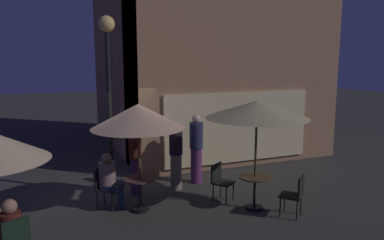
{
  "coord_description": "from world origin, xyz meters",
  "views": [
    {
      "loc": [
        -1.55,
        -8.62,
        3.27
      ],
      "look_at": [
        1.84,
        -0.3,
        1.78
      ],
      "focal_mm": 34.41,
      "sensor_mm": 36.0,
      "label": 1
    }
  ],
  "objects_px": {
    "patron_seated_0": "(109,177)",
    "patron_seated_1": "(10,231)",
    "patio_umbrella_1": "(138,117)",
    "patron_standing_3": "(176,155)",
    "cafe_chair_0": "(220,179)",
    "patron_standing_2": "(196,149)",
    "patron_standing_4": "(135,159)",
    "street_lamp_near_corner": "(108,63)",
    "patio_umbrella_0": "(257,110)",
    "cafe_chair_1": "(296,192)",
    "cafe_chair_2": "(103,183)",
    "cafe_table_1": "(140,187)",
    "cafe_table_0": "(255,186)"
  },
  "relations": [
    {
      "from": "patron_seated_0",
      "to": "patron_seated_1",
      "type": "distance_m",
      "value": 2.69
    },
    {
      "from": "patio_umbrella_1",
      "to": "patron_standing_3",
      "type": "relative_size",
      "value": 1.35
    },
    {
      "from": "cafe_chair_0",
      "to": "patron_standing_2",
      "type": "height_order",
      "value": "patron_standing_2"
    },
    {
      "from": "patron_standing_3",
      "to": "patron_standing_4",
      "type": "distance_m",
      "value": 1.02
    },
    {
      "from": "patron_seated_0",
      "to": "patron_standing_4",
      "type": "xyz_separation_m",
      "value": [
        0.74,
        0.64,
        0.17
      ]
    },
    {
      "from": "street_lamp_near_corner",
      "to": "patio_umbrella_1",
      "type": "height_order",
      "value": "street_lamp_near_corner"
    },
    {
      "from": "patio_umbrella_0",
      "to": "cafe_chair_1",
      "type": "distance_m",
      "value": 1.89
    },
    {
      "from": "street_lamp_near_corner",
      "to": "patio_umbrella_0",
      "type": "height_order",
      "value": "street_lamp_near_corner"
    },
    {
      "from": "street_lamp_near_corner",
      "to": "patron_standing_2",
      "type": "relative_size",
      "value": 2.31
    },
    {
      "from": "street_lamp_near_corner",
      "to": "patron_standing_2",
      "type": "distance_m",
      "value": 3.17
    },
    {
      "from": "cafe_chair_1",
      "to": "patron_standing_4",
      "type": "bearing_deg",
      "value": 8.43
    },
    {
      "from": "cafe_chair_2",
      "to": "patron_standing_3",
      "type": "distance_m",
      "value": 1.97
    },
    {
      "from": "cafe_chair_2",
      "to": "patron_seated_0",
      "type": "distance_m",
      "value": 0.21
    },
    {
      "from": "patio_umbrella_0",
      "to": "cafe_chair_2",
      "type": "xyz_separation_m",
      "value": [
        -3.06,
        1.31,
        -1.65
      ]
    },
    {
      "from": "cafe_chair_2",
      "to": "patron_seated_1",
      "type": "relative_size",
      "value": 0.77
    },
    {
      "from": "patio_umbrella_0",
      "to": "patron_standing_2",
      "type": "bearing_deg",
      "value": 103.68
    },
    {
      "from": "cafe_table_1",
      "to": "cafe_chair_2",
      "type": "relative_size",
      "value": 0.79
    },
    {
      "from": "street_lamp_near_corner",
      "to": "cafe_chair_0",
      "type": "xyz_separation_m",
      "value": [
        2.25,
        -1.37,
        -2.67
      ]
    },
    {
      "from": "cafe_chair_0",
      "to": "cafe_chair_1",
      "type": "height_order",
      "value": "cafe_chair_1"
    },
    {
      "from": "cafe_chair_0",
      "to": "patron_seated_0",
      "type": "relative_size",
      "value": 0.69
    },
    {
      "from": "patron_seated_0",
      "to": "patron_standing_4",
      "type": "height_order",
      "value": "patron_standing_4"
    },
    {
      "from": "patron_standing_2",
      "to": "patron_standing_4",
      "type": "distance_m",
      "value": 1.71
    },
    {
      "from": "patio_umbrella_1",
      "to": "patron_seated_1",
      "type": "bearing_deg",
      "value": -146.55
    },
    {
      "from": "cafe_table_1",
      "to": "patron_seated_0",
      "type": "xyz_separation_m",
      "value": [
        -0.58,
        0.39,
        0.17
      ]
    },
    {
      "from": "cafe_table_0",
      "to": "cafe_chair_2",
      "type": "height_order",
      "value": "cafe_chair_2"
    },
    {
      "from": "street_lamp_near_corner",
      "to": "patron_seated_0",
      "type": "height_order",
      "value": "street_lamp_near_corner"
    },
    {
      "from": "patio_umbrella_1",
      "to": "patron_standing_4",
      "type": "height_order",
      "value": "patio_umbrella_1"
    },
    {
      "from": "cafe_chair_2",
      "to": "patron_standing_3",
      "type": "xyz_separation_m",
      "value": [
        1.88,
        0.5,
        0.32
      ]
    },
    {
      "from": "cafe_chair_1",
      "to": "patron_standing_3",
      "type": "distance_m",
      "value": 3.07
    },
    {
      "from": "patio_umbrella_0",
      "to": "patron_standing_2",
      "type": "distance_m",
      "value": 2.5
    },
    {
      "from": "patio_umbrella_1",
      "to": "street_lamp_near_corner",
      "type": "bearing_deg",
      "value": 106.52
    },
    {
      "from": "cafe_table_1",
      "to": "cafe_chair_0",
      "type": "xyz_separation_m",
      "value": [
        1.88,
        -0.11,
        -0.01
      ]
    },
    {
      "from": "cafe_table_0",
      "to": "patron_seated_1",
      "type": "distance_m",
      "value": 4.83
    },
    {
      "from": "cafe_chair_0",
      "to": "patron_seated_0",
      "type": "xyz_separation_m",
      "value": [
        -2.46,
        0.5,
        0.19
      ]
    },
    {
      "from": "patio_umbrella_1",
      "to": "patron_standing_3",
      "type": "height_order",
      "value": "patio_umbrella_1"
    },
    {
      "from": "patron_standing_3",
      "to": "cafe_chair_0",
      "type": "bearing_deg",
      "value": -66.43
    },
    {
      "from": "patio_umbrella_1",
      "to": "patio_umbrella_0",
      "type": "bearing_deg",
      "value": -19.58
    },
    {
      "from": "patron_standing_2",
      "to": "patron_standing_3",
      "type": "bearing_deg",
      "value": -174.71
    },
    {
      "from": "cafe_chair_0",
      "to": "patio_umbrella_0",
      "type": "bearing_deg",
      "value": 0.0
    },
    {
      "from": "street_lamp_near_corner",
      "to": "cafe_chair_1",
      "type": "relative_size",
      "value": 4.75
    },
    {
      "from": "cafe_table_1",
      "to": "cafe_chair_2",
      "type": "distance_m",
      "value": 0.84
    },
    {
      "from": "cafe_table_0",
      "to": "cafe_table_1",
      "type": "xyz_separation_m",
      "value": [
        -2.36,
        0.84,
        0.01
      ]
    },
    {
      "from": "patio_umbrella_1",
      "to": "cafe_table_1",
      "type": "bearing_deg",
      "value": 0.0
    },
    {
      "from": "cafe_chair_1",
      "to": "patron_seated_1",
      "type": "distance_m",
      "value": 5.33
    },
    {
      "from": "street_lamp_near_corner",
      "to": "cafe_table_1",
      "type": "height_order",
      "value": "street_lamp_near_corner"
    },
    {
      "from": "patio_umbrella_1",
      "to": "cafe_chair_2",
      "type": "xyz_separation_m",
      "value": [
        -0.7,
        0.47,
        -1.52
      ]
    },
    {
      "from": "patron_seated_1",
      "to": "patron_standing_2",
      "type": "distance_m",
      "value": 5.13
    },
    {
      "from": "patio_umbrella_0",
      "to": "cafe_chair_1",
      "type": "bearing_deg",
      "value": -51.23
    },
    {
      "from": "cafe_table_0",
      "to": "patron_standing_3",
      "type": "relative_size",
      "value": 0.43
    },
    {
      "from": "cafe_chair_1",
      "to": "cafe_table_0",
      "type": "bearing_deg",
      "value": -0.0
    }
  ]
}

